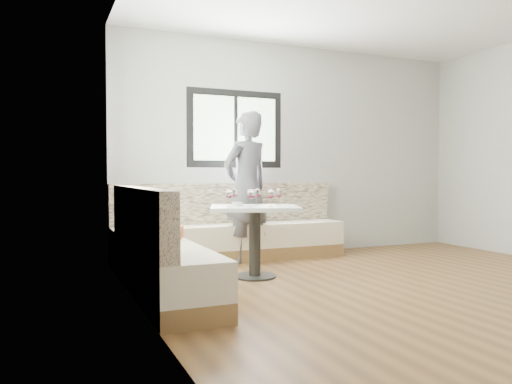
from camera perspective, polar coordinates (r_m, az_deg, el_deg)
room at (r=4.79m, az=17.64°, el=6.12°), size 5.01×5.01×2.81m
banquette at (r=5.46m, az=-5.90°, el=-5.68°), size 2.90×2.80×0.95m
table at (r=5.14m, az=-0.15°, el=-3.67°), size 1.08×0.96×0.74m
person at (r=6.03m, az=-1.10°, el=0.59°), size 0.77×0.64×1.82m
olive_ramekin at (r=5.10m, az=-2.13°, el=-1.38°), size 0.11×0.11×0.04m
wine_glass_a at (r=4.98m, az=-3.10°, el=-0.29°), size 0.08×0.08×0.18m
wine_glass_b at (r=4.92m, az=-0.58°, el=-0.31°), size 0.08×0.08×0.18m
wine_glass_c at (r=4.99m, az=1.73°, el=-0.28°), size 0.08×0.08×0.18m
wine_glass_d at (r=5.23m, az=0.12°, el=-0.18°), size 0.08×0.08×0.18m
wine_glass_e at (r=5.25m, az=2.64°, el=-0.17°), size 0.08×0.08×0.18m
wine_glass_f at (r=5.27m, az=-2.46°, el=-0.16°), size 0.08×0.08×0.18m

